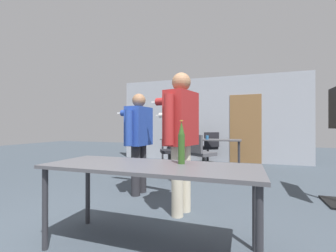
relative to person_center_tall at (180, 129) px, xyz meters
The scene contains 12 objects.
back_wall 4.46m from the person_center_tall, 93.51° to the left, with size 5.83×0.12×2.64m.
conference_table_near 0.98m from the person_center_tall, 91.94° to the right, with size 1.88×0.69×0.75m.
conference_table_far 3.33m from the person_center_tall, 96.14° to the left, with size 2.10×0.64×0.75m.
person_center_tall is the anchor object (origin of this frame).
person_far_watching 1.05m from the person_center_tall, 146.56° to the left, with size 0.75×0.74×1.62m.
person_left_plaid 1.76m from the person_center_tall, 108.73° to the left, with size 0.74×0.74×1.63m.
office_chair_near_pushed 2.62m from the person_center_tall, 94.53° to the left, with size 0.67×0.68×0.90m.
office_chair_far_right 4.06m from the person_center_tall, 106.01° to the left, with size 0.61×0.56×0.90m.
office_chair_mid_tucked 3.95m from the person_center_tall, 93.20° to the left, with size 0.66×0.68×0.93m.
office_chair_far_left 2.93m from the person_center_tall, 109.22° to the left, with size 0.67×0.64×0.92m.
beer_bottle 0.80m from the person_center_tall, 73.64° to the right, with size 0.06×0.06×0.39m.
drink_cup 3.17m from the person_center_tall, 92.80° to the left, with size 0.08×0.08×0.10m.
Camera 1 is at (1.06, -1.50, 1.09)m, focal length 24.00 mm.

